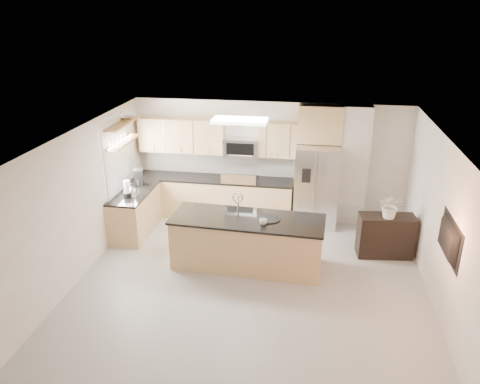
% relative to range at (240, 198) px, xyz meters
% --- Properties ---
extents(floor, '(6.50, 6.50, 0.00)m').
position_rel_range_xyz_m(floor, '(0.60, -2.92, -0.47)').
color(floor, '#ACA9A3').
rests_on(floor, ground).
extents(ceiling, '(6.00, 6.50, 0.02)m').
position_rel_range_xyz_m(ceiling, '(0.60, -2.92, 2.13)').
color(ceiling, white).
rests_on(ceiling, wall_back).
extents(wall_back, '(6.00, 0.02, 2.60)m').
position_rel_range_xyz_m(wall_back, '(0.60, 0.33, 0.83)').
color(wall_back, silver).
rests_on(wall_back, floor).
extents(wall_front, '(6.00, 0.02, 2.60)m').
position_rel_range_xyz_m(wall_front, '(0.60, -6.17, 0.83)').
color(wall_front, silver).
rests_on(wall_front, floor).
extents(wall_left, '(0.02, 6.50, 2.60)m').
position_rel_range_xyz_m(wall_left, '(-2.40, -2.92, 0.83)').
color(wall_left, silver).
rests_on(wall_left, floor).
extents(wall_right, '(0.02, 6.50, 2.60)m').
position_rel_range_xyz_m(wall_right, '(3.60, -2.92, 0.83)').
color(wall_right, silver).
rests_on(wall_right, floor).
extents(back_counter, '(3.55, 0.66, 1.44)m').
position_rel_range_xyz_m(back_counter, '(-0.63, 0.01, -0.00)').
color(back_counter, '#D3B874').
rests_on(back_counter, floor).
extents(left_counter, '(0.66, 1.50, 0.92)m').
position_rel_range_xyz_m(left_counter, '(-2.07, -1.07, -0.01)').
color(left_counter, '#D3B874').
rests_on(left_counter, floor).
extents(range, '(0.76, 0.64, 1.14)m').
position_rel_range_xyz_m(range, '(0.00, 0.00, 0.00)').
color(range, black).
rests_on(range, floor).
extents(upper_cabinets, '(3.50, 0.33, 0.75)m').
position_rel_range_xyz_m(upper_cabinets, '(-0.70, 0.16, 1.35)').
color(upper_cabinets, tan).
rests_on(upper_cabinets, wall_back).
extents(microwave, '(0.76, 0.40, 0.40)m').
position_rel_range_xyz_m(microwave, '(0.00, 0.12, 1.16)').
color(microwave, silver).
rests_on(microwave, upper_cabinets).
extents(refrigerator, '(0.92, 0.78, 1.78)m').
position_rel_range_xyz_m(refrigerator, '(1.66, -0.05, 0.42)').
color(refrigerator, silver).
rests_on(refrigerator, floor).
extents(partition_column, '(0.60, 0.30, 2.60)m').
position_rel_range_xyz_m(partition_column, '(2.42, 0.18, 0.83)').
color(partition_column, beige).
rests_on(partition_column, floor).
extents(window, '(0.04, 1.15, 1.65)m').
position_rel_range_xyz_m(window, '(-2.38, -1.07, 1.18)').
color(window, white).
rests_on(window, wall_left).
extents(shelf_lower, '(0.30, 1.20, 0.04)m').
position_rel_range_xyz_m(shelf_lower, '(-2.25, -0.97, 1.48)').
color(shelf_lower, olive).
rests_on(shelf_lower, wall_left).
extents(shelf_upper, '(0.30, 1.20, 0.04)m').
position_rel_range_xyz_m(shelf_upper, '(-2.25, -0.97, 1.85)').
color(shelf_upper, olive).
rests_on(shelf_upper, wall_left).
extents(ceiling_fixture, '(1.00, 0.50, 0.06)m').
position_rel_range_xyz_m(ceiling_fixture, '(0.20, -1.32, 2.09)').
color(ceiling_fixture, white).
rests_on(ceiling_fixture, ceiling).
extents(island, '(2.80, 1.13, 1.38)m').
position_rel_range_xyz_m(island, '(0.45, -2.04, 0.01)').
color(island, '#D3B874').
rests_on(island, floor).
extents(credenza, '(1.07, 0.54, 0.83)m').
position_rel_range_xyz_m(credenza, '(3.01, -1.26, -0.06)').
color(credenza, black).
rests_on(credenza, floor).
extents(cup, '(0.15, 0.15, 0.11)m').
position_rel_range_xyz_m(cup, '(0.76, -2.25, 0.53)').
color(cup, silver).
rests_on(cup, island).
extents(platter, '(0.52, 0.52, 0.02)m').
position_rel_range_xyz_m(platter, '(0.85, -2.03, 0.49)').
color(platter, black).
rests_on(platter, island).
extents(blender, '(0.16, 0.16, 0.36)m').
position_rel_range_xyz_m(blender, '(-2.07, -1.37, 0.60)').
color(blender, black).
rests_on(blender, left_counter).
extents(kettle, '(0.20, 0.20, 0.26)m').
position_rel_range_xyz_m(kettle, '(-2.03, -1.27, 0.56)').
color(kettle, silver).
rests_on(kettle, left_counter).
extents(coffee_maker, '(0.25, 0.27, 0.35)m').
position_rel_range_xyz_m(coffee_maker, '(-2.09, -0.67, 0.61)').
color(coffee_maker, black).
rests_on(coffee_maker, left_counter).
extents(bowl, '(0.46, 0.46, 0.08)m').
position_rel_range_xyz_m(bowl, '(-2.25, -0.63, 1.91)').
color(bowl, silver).
rests_on(bowl, shelf_upper).
extents(flower_vase, '(0.75, 0.69, 0.73)m').
position_rel_range_xyz_m(flower_vase, '(3.03, -1.33, 0.72)').
color(flower_vase, silver).
rests_on(flower_vase, credenza).
extents(television, '(0.14, 1.08, 0.62)m').
position_rel_range_xyz_m(television, '(3.51, -3.12, 0.88)').
color(television, black).
rests_on(television, wall_right).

